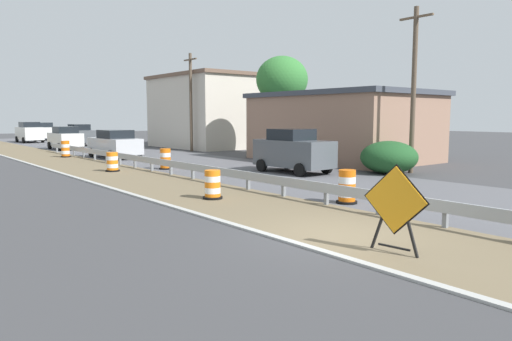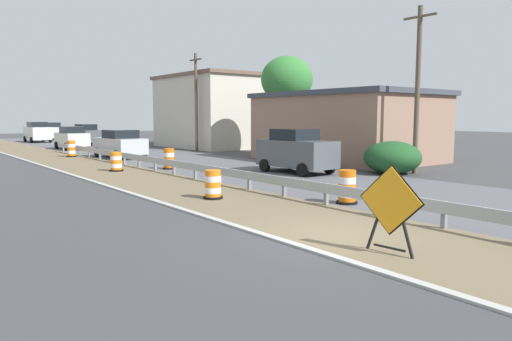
{
  "view_description": "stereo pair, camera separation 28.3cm",
  "coord_description": "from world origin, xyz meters",
  "px_view_note": "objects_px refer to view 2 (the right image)",
  "views": [
    {
      "loc": [
        -8.4,
        -7.28,
        2.81
      ],
      "look_at": [
        1.42,
        4.89,
        1.03
      ],
      "focal_mm": 33.33,
      "sensor_mm": 36.0,
      "label": 1
    },
    {
      "loc": [
        -8.18,
        -7.46,
        2.81
      ],
      "look_at": [
        1.42,
        4.89,
        1.03
      ],
      "focal_mm": 33.33,
      "sensor_mm": 36.0,
      "label": 2
    }
  ],
  "objects_px": {
    "traffic_barrel_mid": "(169,160)",
    "utility_pole_near": "(418,88)",
    "car_lead_near_lane": "(120,144)",
    "car_mid_far_lane": "(296,151)",
    "traffic_barrel_farther": "(71,150)",
    "traffic_barrel_far": "(116,163)",
    "utility_pole_mid": "(196,101)",
    "warning_sign_diamond": "(390,204)",
    "traffic_barrel_close": "(213,186)",
    "car_trailing_near_lane": "(87,135)",
    "car_lead_far_lane": "(37,132)",
    "car_trailing_far_lane": "(72,138)",
    "car_distant_a": "(52,131)",
    "traffic_barrel_nearest": "(347,188)"
  },
  "relations": [
    {
      "from": "car_lead_far_lane",
      "to": "car_trailing_near_lane",
      "type": "bearing_deg",
      "value": -162.95
    },
    {
      "from": "car_trailing_far_lane",
      "to": "utility_pole_near",
      "type": "bearing_deg",
      "value": -163.53
    },
    {
      "from": "car_lead_far_lane",
      "to": "utility_pole_mid",
      "type": "relative_size",
      "value": 0.61
    },
    {
      "from": "traffic_barrel_mid",
      "to": "car_trailing_far_lane",
      "type": "xyz_separation_m",
      "value": [
        0.68,
        19.12,
        0.48
      ]
    },
    {
      "from": "traffic_barrel_farther",
      "to": "traffic_barrel_far",
      "type": "bearing_deg",
      "value": -94.74
    },
    {
      "from": "car_trailing_near_lane",
      "to": "car_mid_far_lane",
      "type": "height_order",
      "value": "car_mid_far_lane"
    },
    {
      "from": "traffic_barrel_nearest",
      "to": "traffic_barrel_far",
      "type": "bearing_deg",
      "value": 100.02
    },
    {
      "from": "traffic_barrel_far",
      "to": "utility_pole_near",
      "type": "distance_m",
      "value": 15.61
    },
    {
      "from": "utility_pole_mid",
      "to": "car_mid_far_lane",
      "type": "bearing_deg",
      "value": -103.28
    },
    {
      "from": "traffic_barrel_farther",
      "to": "car_trailing_far_lane",
      "type": "xyz_separation_m",
      "value": [
        2.44,
        7.93,
        0.47
      ]
    },
    {
      "from": "traffic_barrel_farther",
      "to": "car_lead_far_lane",
      "type": "distance_m",
      "value": 22.25
    },
    {
      "from": "traffic_barrel_mid",
      "to": "car_trailing_near_lane",
      "type": "relative_size",
      "value": 0.23
    },
    {
      "from": "traffic_barrel_close",
      "to": "traffic_barrel_far",
      "type": "xyz_separation_m",
      "value": [
        0.54,
        10.07,
        -0.0
      ]
    },
    {
      "from": "traffic_barrel_far",
      "to": "car_distant_a",
      "type": "xyz_separation_m",
      "value": [
        6.62,
        37.13,
        0.6
      ]
    },
    {
      "from": "warning_sign_diamond",
      "to": "traffic_barrel_nearest",
      "type": "distance_m",
      "value": 5.69
    },
    {
      "from": "traffic_barrel_mid",
      "to": "utility_pole_near",
      "type": "distance_m",
      "value": 13.24
    },
    {
      "from": "traffic_barrel_close",
      "to": "car_lead_near_lane",
      "type": "distance_m",
      "value": 18.08
    },
    {
      "from": "traffic_barrel_nearest",
      "to": "car_mid_far_lane",
      "type": "distance_m",
      "value": 8.61
    },
    {
      "from": "car_lead_near_lane",
      "to": "car_mid_far_lane",
      "type": "distance_m",
      "value": 14.27
    },
    {
      "from": "traffic_barrel_far",
      "to": "traffic_barrel_mid",
      "type": "bearing_deg",
      "value": -16.96
    },
    {
      "from": "utility_pole_near",
      "to": "utility_pole_mid",
      "type": "xyz_separation_m",
      "value": [
        -0.69,
        19.86,
        -0.13
      ]
    },
    {
      "from": "utility_pole_near",
      "to": "traffic_barrel_far",
      "type": "bearing_deg",
      "value": 138.64
    },
    {
      "from": "traffic_barrel_close",
      "to": "car_lead_near_lane",
      "type": "height_order",
      "value": "car_lead_near_lane"
    },
    {
      "from": "traffic_barrel_far",
      "to": "utility_pole_near",
      "type": "bearing_deg",
      "value": -41.36
    },
    {
      "from": "warning_sign_diamond",
      "to": "traffic_barrel_farther",
      "type": "height_order",
      "value": "warning_sign_diamond"
    },
    {
      "from": "utility_pole_near",
      "to": "car_trailing_far_lane",
      "type": "bearing_deg",
      "value": 105.9
    },
    {
      "from": "car_mid_far_lane",
      "to": "traffic_barrel_far",
      "type": "bearing_deg",
      "value": -133.14
    },
    {
      "from": "traffic_barrel_close",
      "to": "car_trailing_near_lane",
      "type": "xyz_separation_m",
      "value": [
        6.94,
        33.86,
        0.58
      ]
    },
    {
      "from": "warning_sign_diamond",
      "to": "traffic_barrel_mid",
      "type": "height_order",
      "value": "warning_sign_diamond"
    },
    {
      "from": "traffic_barrel_farther",
      "to": "car_trailing_far_lane",
      "type": "distance_m",
      "value": 8.31
    },
    {
      "from": "traffic_barrel_farther",
      "to": "utility_pole_near",
      "type": "relative_size",
      "value": 0.14
    },
    {
      "from": "traffic_barrel_far",
      "to": "car_trailing_near_lane",
      "type": "bearing_deg",
      "value": 74.96
    },
    {
      "from": "car_lead_near_lane",
      "to": "car_lead_far_lane",
      "type": "xyz_separation_m",
      "value": [
        0.57,
        24.84,
        0.15
      ]
    },
    {
      "from": "car_trailing_near_lane",
      "to": "car_distant_a",
      "type": "height_order",
      "value": "car_distant_a"
    },
    {
      "from": "traffic_barrel_far",
      "to": "warning_sign_diamond",
      "type": "bearing_deg",
      "value": -93.99
    },
    {
      "from": "traffic_barrel_close",
      "to": "utility_pole_mid",
      "type": "distance_m",
      "value": 23.15
    },
    {
      "from": "traffic_barrel_close",
      "to": "car_distant_a",
      "type": "bearing_deg",
      "value": 81.37
    },
    {
      "from": "traffic_barrel_farther",
      "to": "car_trailing_near_lane",
      "type": "distance_m",
      "value": 14.5
    },
    {
      "from": "car_trailing_near_lane",
      "to": "car_trailing_far_lane",
      "type": "height_order",
      "value": "car_trailing_near_lane"
    },
    {
      "from": "traffic_barrel_mid",
      "to": "utility_pole_mid",
      "type": "bearing_deg",
      "value": 52.85
    },
    {
      "from": "traffic_barrel_close",
      "to": "traffic_barrel_farther",
      "type": "bearing_deg",
      "value": 86.07
    },
    {
      "from": "car_mid_far_lane",
      "to": "utility_pole_mid",
      "type": "distance_m",
      "value": 16.76
    },
    {
      "from": "traffic_barrel_farther",
      "to": "traffic_barrel_close",
      "type": "bearing_deg",
      "value": -93.93
    },
    {
      "from": "car_lead_near_lane",
      "to": "car_trailing_far_lane",
      "type": "height_order",
      "value": "car_trailing_far_lane"
    },
    {
      "from": "traffic_barrel_far",
      "to": "car_trailing_near_lane",
      "type": "relative_size",
      "value": 0.2
    },
    {
      "from": "traffic_barrel_close",
      "to": "utility_pole_near",
      "type": "height_order",
      "value": "utility_pole_near"
    },
    {
      "from": "car_trailing_far_lane",
      "to": "car_lead_far_lane",
      "type": "bearing_deg",
      "value": -1.6
    },
    {
      "from": "car_trailing_far_lane",
      "to": "utility_pole_mid",
      "type": "relative_size",
      "value": 0.54
    },
    {
      "from": "car_mid_far_lane",
      "to": "car_trailing_far_lane",
      "type": "height_order",
      "value": "car_mid_far_lane"
    },
    {
      "from": "warning_sign_diamond",
      "to": "traffic_barrel_farther",
      "type": "xyz_separation_m",
      "value": [
        2.11,
        28.25,
        -0.51
      ]
    }
  ]
}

